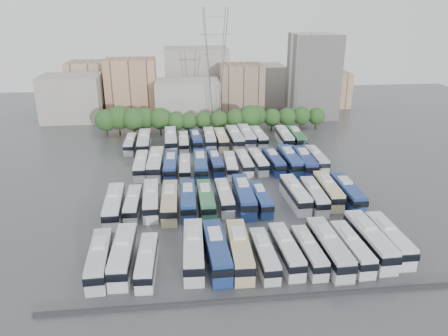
{
  "coord_description": "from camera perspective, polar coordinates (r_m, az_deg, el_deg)",
  "views": [
    {
      "loc": [
        -9.98,
        -77.73,
        35.51
      ],
      "look_at": [
        -0.45,
        6.17,
        3.0
      ],
      "focal_mm": 35.0,
      "sensor_mm": 36.0,
      "label": 1
    }
  ],
  "objects": [
    {
      "name": "bus_r0_s7",
      "position": [
        63.54,
        5.26,
        -11.18
      ],
      "size": [
        2.65,
        11.16,
        3.49
      ],
      "rotation": [
        0.0,
        0.0,
        0.02
      ],
      "color": "silver",
      "rests_on": "ground"
    },
    {
      "name": "apartment_tower",
      "position": [
        144.44,
        11.57,
        11.68
      ],
      "size": [
        14.0,
        14.0,
        26.0
      ],
      "primitive_type": "cube",
      "color": "silver",
      "rests_on": "ground"
    },
    {
      "name": "bus_r2_s10",
      "position": [
        98.43,
        6.49,
        0.9
      ],
      "size": [
        3.15,
        11.92,
        3.71
      ],
      "rotation": [
        0.0,
        0.0,
        0.05
      ],
      "color": "navy",
      "rests_on": "ground"
    },
    {
      "name": "bus_r0_s11",
      "position": [
        67.23,
        16.3,
        -9.97
      ],
      "size": [
        2.87,
        11.81,
        3.68
      ],
      "rotation": [
        0.0,
        0.0,
        0.03
      ],
      "color": "silver",
      "rests_on": "ground"
    },
    {
      "name": "bus_r0_s6",
      "position": [
        63.85,
        2.03,
        -10.62
      ],
      "size": [
        3.17,
        13.03,
        4.07
      ],
      "rotation": [
        0.0,
        0.0,
        -0.03
      ],
      "color": "#C8BB89",
      "rests_on": "ground"
    },
    {
      "name": "city_buildings",
      "position": [
        152.14,
        -5.52,
        10.5
      ],
      "size": [
        102.0,
        35.0,
        20.0
      ],
      "color": "#9E998E",
      "rests_on": "ground"
    },
    {
      "name": "bus_r2_s1",
      "position": [
        97.12,
        -10.78,
        0.4
      ],
      "size": [
        2.71,
        12.09,
        3.79
      ],
      "rotation": [
        0.0,
        0.0,
        -0.01
      ],
      "color": "silver",
      "rests_on": "ground"
    },
    {
      "name": "bus_r1_s13",
      "position": [
        84.94,
        15.79,
        -3.06
      ],
      "size": [
        2.84,
        12.74,
        3.99
      ],
      "rotation": [
        0.0,
        0.0,
        -0.01
      ],
      "color": "navy",
      "rests_on": "ground"
    },
    {
      "name": "bus_r1_s4",
      "position": [
        79.23,
        -4.71,
        -4.12
      ],
      "size": [
        2.96,
        12.39,
        3.87
      ],
      "rotation": [
        0.0,
        0.0,
        -0.02
      ],
      "color": "navy",
      "rests_on": "ground"
    },
    {
      "name": "bus_r3_s4",
      "position": [
        112.0,
        -5.28,
        3.4
      ],
      "size": [
        2.51,
        11.08,
        3.47
      ],
      "rotation": [
        0.0,
        0.0,
        -0.01
      ],
      "color": "silver",
      "rests_on": "ground"
    },
    {
      "name": "bus_r3_s0",
      "position": [
        112.97,
        -12.13,
        3.15
      ],
      "size": [
        2.62,
        10.9,
        3.41
      ],
      "rotation": [
        0.0,
        0.0,
        -0.02
      ],
      "color": "silver",
      "rests_on": "ground"
    },
    {
      "name": "bus_r2_s11",
      "position": [
        98.75,
        8.59,
        1.01
      ],
      "size": [
        3.14,
        13.39,
        4.19
      ],
      "rotation": [
        0.0,
        0.0,
        0.02
      ],
      "color": "navy",
      "rests_on": "ground"
    },
    {
      "name": "bus_r3_s8",
      "position": [
        113.67,
        1.43,
        3.96
      ],
      "size": [
        3.37,
        13.69,
        4.27
      ],
      "rotation": [
        0.0,
        0.0,
        0.03
      ],
      "color": "silver",
      "rests_on": "ground"
    },
    {
      "name": "bus_r0_s9",
      "position": [
        65.19,
        10.99,
        -10.62
      ],
      "size": [
        2.71,
        11.06,
        3.45
      ],
      "rotation": [
        0.0,
        0.0,
        0.03
      ],
      "color": "silver",
      "rests_on": "ground"
    },
    {
      "name": "bus_r3_s5",
      "position": [
        113.43,
        -3.7,
        3.7
      ],
      "size": [
        3.0,
        11.44,
        3.56
      ],
      "rotation": [
        0.0,
        0.0,
        0.05
      ],
      "color": "navy",
      "rests_on": "ground"
    },
    {
      "name": "bus_r2_s4",
      "position": [
        94.99,
        -5.11,
        0.09
      ],
      "size": [
        2.72,
        10.85,
        3.38
      ],
      "rotation": [
        0.0,
        0.0,
        -0.03
      ],
      "color": "silver",
      "rests_on": "ground"
    },
    {
      "name": "tree_line",
      "position": [
        124.0,
        -3.06,
        6.52
      ],
      "size": [
        65.6,
        8.02,
        8.41
      ],
      "color": "black",
      "rests_on": "ground"
    },
    {
      "name": "bus_r1_s8",
      "position": [
        80.12,
        4.81,
        -3.99
      ],
      "size": [
        2.72,
        11.02,
        3.44
      ],
      "rotation": [
        0.0,
        0.0,
        0.03
      ],
      "color": "navy",
      "rests_on": "ground"
    },
    {
      "name": "bus_r3_s3",
      "position": [
        113.13,
        -6.97,
        3.73
      ],
      "size": [
        3.25,
        13.74,
        4.3
      ],
      "rotation": [
        0.0,
        0.0,
        0.02
      ],
      "color": "silver",
      "rests_on": "ground"
    },
    {
      "name": "bus_r2_s9",
      "position": [
        98.34,
        4.47,
        0.89
      ],
      "size": [
        2.98,
        11.28,
        3.51
      ],
      "rotation": [
        0.0,
        0.0,
        0.05
      ],
      "color": "silver",
      "rests_on": "ground"
    },
    {
      "name": "bus_r0_s2",
      "position": [
        62.8,
        -10.02,
        -11.85
      ],
      "size": [
        2.89,
        11.28,
        3.51
      ],
      "rotation": [
        0.0,
        0.0,
        -0.04
      ],
      "color": "silver",
      "rests_on": "ground"
    },
    {
      "name": "bus_r3_s6",
      "position": [
        113.68,
        -1.91,
        3.85
      ],
      "size": [
        2.85,
        12.38,
        3.87
      ],
      "rotation": [
        0.0,
        0.0,
        -0.01
      ],
      "color": "silver",
      "rests_on": "ground"
    },
    {
      "name": "bus_r3_s10",
      "position": [
        115.6,
        4.5,
        4.07
      ],
      "size": [
        3.12,
        12.18,
        3.79
      ],
      "rotation": [
        0.0,
        0.0,
        0.04
      ],
      "color": "silver",
      "rests_on": "ground"
    },
    {
      "name": "bus_r2_s5",
      "position": [
        95.1,
        -3.11,
        0.4
      ],
      "size": [
        3.21,
        13.08,
        4.08
      ],
      "rotation": [
        0.0,
        0.0,
        -0.03
      ],
      "color": "navy",
      "rests_on": "ground"
    },
    {
      "name": "bus_r1_s0",
      "position": [
        79.07,
        -14.16,
        -4.71
      ],
      "size": [
        3.12,
        13.01,
        4.06
      ],
      "rotation": [
        0.0,
        0.0,
        0.02
      ],
      "color": "silver",
      "rests_on": "ground"
    },
    {
      "name": "bus_r1_s3",
      "position": [
        78.59,
        -7.09,
        -4.37
      ],
      "size": [
        3.09,
        12.9,
        4.03
      ],
      "rotation": [
        0.0,
        0.0,
        -0.02
      ],
      "color": "tan",
      "rests_on": "ground"
    },
    {
      "name": "bus_r1_s10",
      "position": [
        82.32,
        9.27,
        -3.33
      ],
      "size": [
        3.17,
        12.49,
        3.89
      ],
      "rotation": [
        0.0,
        0.0,
        0.04
      ],
      "color": "silver",
      "rests_on": "ground"
    },
    {
      "name": "bus_r2_s7",
      "position": [
        95.87,
        0.84,
        0.42
      ],
      "size": [
        2.82,
        11.22,
        3.5
      ],
      "rotation": [
        0.0,
        0.0,
        -0.03
      ],
      "color": "silver",
      "rests_on": "ground"
    },
    {
      "name": "bus_r2_s13",
      "position": [
        101.49,
        11.98,
        1.19
      ],
      "size": [
        2.71,
        11.79,
        3.69
      ],
      "rotation": [
        0.0,
        0.0,
        -0.01
      ],
      "color": "silver",
      "rests_on": "ground"
    },
    {
      "name": "bus_r0_s12",
      "position": [
        69.55,
        18.47,
        -8.88
      ],
      "size": [
        3.23,
        13.5,
        4.22
      ],
      "rotation": [
        0.0,
        0.0,
        0.02
      ],
      "color": "silver",
      "rests_on": "ground"
    },
    {
      "name": "bus_r3_s7",
      "position": [
        113.37,
        -0.39,
        3.8
      ],
      "size": [
        2.87,
        12.26,
        3.83
      ],
      "rotation": [
        0.0,
        0.0,
        0.02
      ],
      "color": "beige",
      "rests_on": "ground"
    },
    {
      "name": "bus_r0_s4",
      "position": [
        63.96,
        -4.01,
        -10.58
      ],
      "size": [
        3.34,
        13.21,
        4.11
      ],
      "rotation": [
        0.0,
        0.0,
        -0.04
      ],
      "color": "silver",
      "rests_on": "ground"
    },
    {
      "name": "bus_r2_s8",
      "position": [
        97.51,
        2.65,
        0.74
      ],
      "size": [
        2.66,
        11.05,
        3.45
      ],
      "rotation": [
        0.0,
        0.0,
        0.02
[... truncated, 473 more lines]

